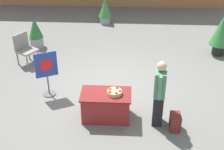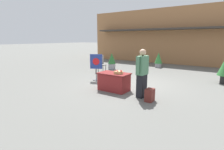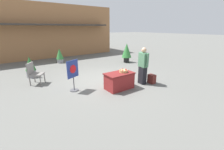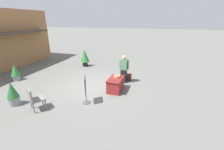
% 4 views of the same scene
% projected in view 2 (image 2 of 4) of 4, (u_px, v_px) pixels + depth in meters
% --- Properties ---
extents(ground_plane, '(120.00, 120.00, 0.00)m').
position_uv_depth(ground_plane, '(131.00, 83.00, 8.05)').
color(ground_plane, slate).
extents(storefront_building, '(13.35, 5.18, 4.42)m').
position_uv_depth(storefront_building, '(169.00, 36.00, 15.91)').
color(storefront_building, '#9E6B42').
rests_on(storefront_building, ground_plane).
extents(display_table, '(1.23, 0.72, 0.70)m').
position_uv_depth(display_table, '(114.00, 82.00, 6.92)').
color(display_table, maroon).
rests_on(display_table, ground_plane).
extents(apple_basket, '(0.36, 0.36, 0.13)m').
position_uv_depth(apple_basket, '(118.00, 72.00, 6.71)').
color(apple_basket, tan).
rests_on(apple_basket, display_table).
extents(person_visitor, '(0.31, 0.61, 1.69)m').
position_uv_depth(person_visitor, '(142.00, 73.00, 6.01)').
color(person_visitor, black).
rests_on(person_visitor, ground_plane).
extents(backpack, '(0.24, 0.34, 0.42)m').
position_uv_depth(backpack, '(150.00, 95.00, 5.74)').
color(backpack, maroon).
rests_on(backpack, ground_plane).
extents(poster_board, '(0.56, 0.36, 1.29)m').
position_uv_depth(poster_board, '(96.00, 66.00, 8.52)').
color(poster_board, '#4C4C51').
rests_on(poster_board, ground_plane).
extents(patio_chair, '(0.76, 0.76, 1.01)m').
position_uv_depth(patio_chair, '(100.00, 63.00, 10.64)').
color(patio_chair, gray).
rests_on(patio_chair, ground_plane).
extents(potted_plant_far_left, '(0.54, 0.54, 1.06)m').
position_uv_depth(potted_plant_far_left, '(158.00, 59.00, 12.39)').
color(potted_plant_far_left, gray).
rests_on(potted_plant_far_left, ground_plane).
extents(potted_plant_near_left, '(0.51, 0.51, 1.10)m').
position_uv_depth(potted_plant_near_left, '(112.00, 61.00, 11.63)').
color(potted_plant_near_left, gray).
rests_on(potted_plant_near_left, ground_plane).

